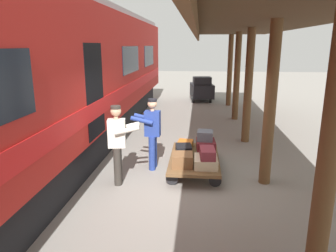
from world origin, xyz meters
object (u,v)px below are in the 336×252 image
suitcase_orange_carryall (185,145)px  suitcase_teal_softside (205,145)px  suitcase_black_hardshell (184,151)px  suitcase_burgundy_valise (207,153)px  train_car (28,85)px  luggage_cart (194,159)px  baggage_tug (202,89)px  suitcase_gray_aluminum (205,154)px  porter_in_overalls (152,131)px  porter_by_door (118,142)px  suitcase_cream_canvas (206,162)px  suitcase_brown_leather (182,160)px  suitcase_maroon_trunk (206,145)px  suitcase_slate_roller (205,136)px

suitcase_orange_carryall → suitcase_teal_softside: size_ratio=1.24×
suitcase_black_hardshell → suitcase_burgundy_valise: bearing=130.9°
train_car → luggage_cart: bearing=-171.2°
baggage_tug → suitcase_teal_softside: bearing=90.3°
suitcase_gray_aluminum → porter_in_overalls: 1.37m
porter_by_door → suitcase_teal_softside: bearing=-141.2°
suitcase_burgundy_valise → suitcase_black_hardshell: bearing=-49.1°
suitcase_orange_carryall → suitcase_cream_canvas: bearing=113.1°
porter_in_overalls → porter_by_door: 1.08m
suitcase_brown_leather → suitcase_burgundy_valise: (-0.54, 0.02, 0.18)m
luggage_cart → suitcase_gray_aluminum: (-0.26, -0.00, 0.14)m
porter_in_overalls → suitcase_burgundy_valise: bearing=153.7°
baggage_tug → suitcase_gray_aluminum: bearing=90.2°
suitcase_gray_aluminum → suitcase_maroon_trunk: bearing=95.2°
luggage_cart → porter_by_door: porter_by_door is taller
train_car → porter_by_door: bearing=170.8°
luggage_cart → porter_by_door: size_ratio=1.29×
suitcase_gray_aluminum → porter_in_overalls: bearing=-0.9°
suitcase_cream_canvas → porter_in_overalls: porter_in_overalls is taller
porter_in_overalls → porter_by_door: same height
suitcase_brown_leather → suitcase_maroon_trunk: size_ratio=0.90×
train_car → suitcase_slate_roller: train_car is taller
suitcase_gray_aluminum → train_car: bearing=8.2°
suitcase_orange_carryall → suitcase_slate_roller: 0.92m
suitcase_black_hardshell → suitcase_burgundy_valise: 0.84m
suitcase_gray_aluminum → porter_in_overalls: (1.27, -0.02, 0.50)m
suitcase_maroon_trunk → baggage_tug: bearing=-89.7°
suitcase_teal_softside → suitcase_cream_canvas: 1.21m
suitcase_black_hardshell → suitcase_brown_leather: (0.00, 0.60, -0.00)m
suitcase_cream_canvas → baggage_tug: size_ratio=0.33×
suitcase_burgundy_valise → luggage_cart: bearing=-65.5°
suitcase_black_hardshell → porter_in_overalls: porter_in_overalls is taller
train_car → porter_in_overalls: train_car is taller
suitcase_cream_canvas → porter_by_door: size_ratio=0.35×
suitcase_black_hardshell → suitcase_teal_softside: (-0.51, -0.60, -0.04)m
train_car → suitcase_brown_leather: (-3.39, 0.04, -1.59)m
train_car → suitcase_maroon_trunk: size_ratio=40.36×
porter_in_overalls → suitcase_black_hardshell: bearing=178.4°
train_car → luggage_cart: 4.09m
suitcase_burgundy_valise → suitcase_maroon_trunk: bearing=-87.7°
suitcase_orange_carryall → suitcase_burgundy_valise: 1.36m
luggage_cart → baggage_tug: baggage_tug is taller
porter_in_overalls → luggage_cart: bearing=178.8°
train_car → suitcase_black_hardshell: bearing=-170.6°
suitcase_black_hardshell → suitcase_teal_softside: suitcase_black_hardshell is taller
suitcase_teal_softside → baggage_tug: 9.14m
suitcase_slate_roller → porter_in_overalls: (1.26, -0.04, 0.05)m
porter_in_overalls → train_car: bearing=12.5°
luggage_cart → suitcase_black_hardshell: suitcase_black_hardshell is taller
porter_in_overalls → baggage_tug: porter_in_overalls is taller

